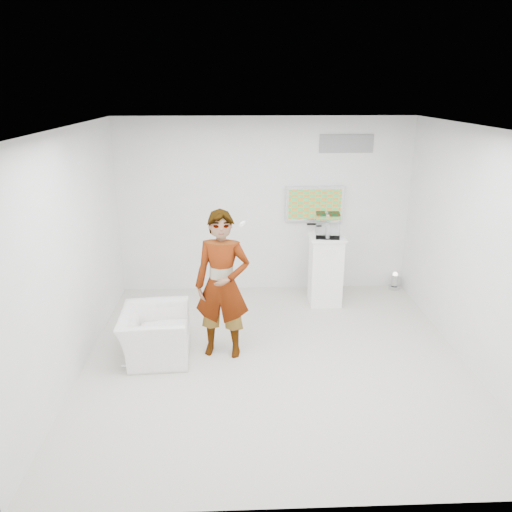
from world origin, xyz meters
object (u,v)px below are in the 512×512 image
armchair (155,334)px  person (222,285)px  pedestal (325,270)px  floor_uplight (395,281)px  tv (314,204)px

armchair → person: bearing=-89.7°
pedestal → floor_uplight: 1.51m
tv → floor_uplight: bearing=-4.9°
tv → pedestal: bearing=-79.4°
pedestal → person: bearing=-135.8°
armchair → floor_uplight: size_ratio=3.28×
pedestal → armchair: bearing=-147.0°
person → floor_uplight: bearing=44.2°
tv → floor_uplight: tv is taller
tv → pedestal: 1.17m
tv → person: bearing=-124.2°
person → floor_uplight: (3.01, 2.13, -0.84)m
armchair → pedestal: 3.06m
pedestal → floor_uplight: (1.35, 0.52, -0.42)m
tv → armchair: bearing=-136.6°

